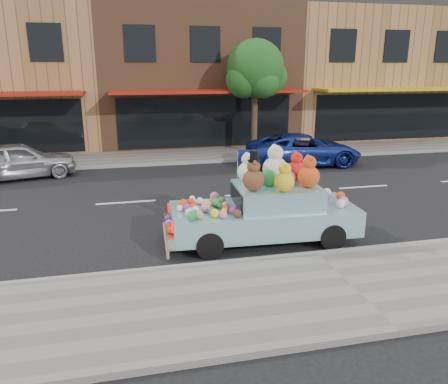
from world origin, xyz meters
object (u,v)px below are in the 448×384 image
object	(u,v)px
street_tree	(255,74)
art_car	(265,208)
car_blue	(304,149)
car_silver	(18,160)

from	to	relation	value
street_tree	art_car	bearing A→B (deg)	-105.29
art_car	street_tree	bearing A→B (deg)	77.45
car_blue	art_car	distance (m)	8.64
car_blue	art_car	size ratio (longest dim) A/B	1.04
street_tree	car_blue	size ratio (longest dim) A/B	1.10
car_silver	art_car	world-z (taller)	art_car
street_tree	car_blue	world-z (taller)	street_tree
car_blue	art_car	world-z (taller)	art_car
street_tree	car_silver	world-z (taller)	street_tree
car_silver	car_blue	world-z (taller)	car_silver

